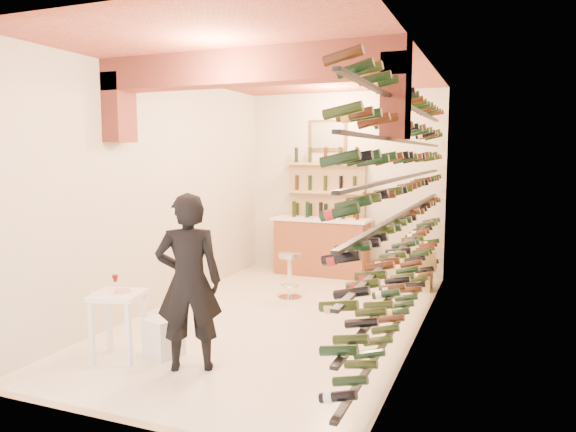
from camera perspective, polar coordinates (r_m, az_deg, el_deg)
The scene contains 11 objects.
ground at distance 7.07m, azimuth -0.92°, elevation -10.78°, with size 6.00×6.00×0.00m, color white.
room_shell at distance 6.52m, azimuth -1.84°, elevation 7.82°, with size 3.52×6.02×3.21m.
wine_rack at distance 6.35m, azimuth 11.93°, elevation 1.37°, with size 0.32×5.70×2.56m.
back_counter at distance 9.47m, azimuth 3.58°, elevation -3.05°, with size 1.70×0.62×1.29m.
back_shelving at distance 9.62m, azimuth 4.05°, elevation 0.91°, with size 1.40×0.31×2.73m.
tasting_table at distance 5.84m, azimuth -17.62°, elevation -8.99°, with size 0.58×0.58×0.84m.
white_stool at distance 5.92m, azimuth -13.09°, elevation -12.38°, with size 0.32×0.32×0.40m, color white.
person at distance 5.33m, azimuth -10.50°, elevation -6.92°, with size 0.64×0.42×1.75m, color black.
chrome_barstool at distance 7.89m, azimuth 0.19°, elevation -6.03°, with size 0.35×0.35×0.67m.
crate_lower at distance 8.74m, azimuth 13.35°, elevation -6.57°, with size 0.51×0.35×0.30m, color tan.
crate_upper at distance 8.67m, azimuth 13.40°, elevation -4.57°, with size 0.54×0.37×0.32m, color tan.
Camera 1 is at (2.60, -6.23, 2.10)m, focal length 33.45 mm.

